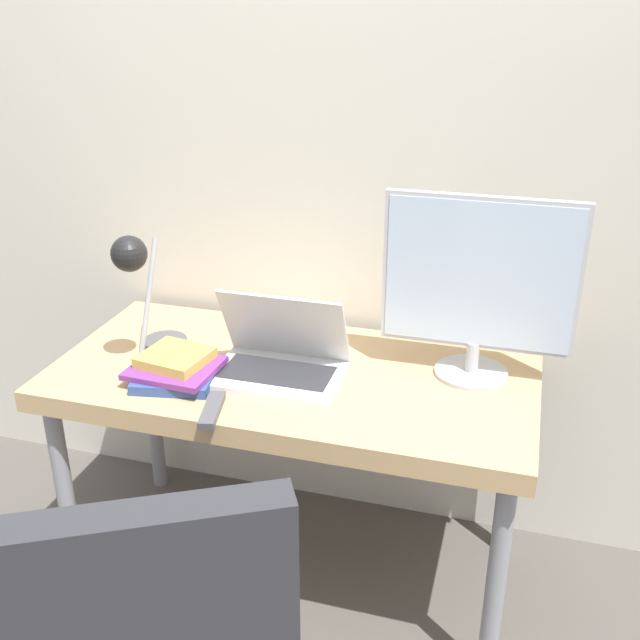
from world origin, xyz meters
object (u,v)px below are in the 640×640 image
object	(u,v)px
monitor	(479,283)
book_stack	(176,368)
desk_lamp	(139,277)
laptop	(280,359)

from	to	relation	value
monitor	book_stack	distance (m)	0.85
book_stack	desk_lamp	bearing A→B (deg)	149.36
laptop	book_stack	distance (m)	0.29
laptop	monitor	distance (m)	0.58
laptop	desk_lamp	bearing A→B (deg)	-176.31
laptop	book_stack	size ratio (longest dim) A/B	1.45
laptop	desk_lamp	size ratio (longest dim) A/B	0.92
laptop	monitor	bearing A→B (deg)	16.60
desk_lamp	book_stack	distance (m)	0.27
monitor	desk_lamp	xyz separation A→B (m)	(-0.91, -0.18, -0.01)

